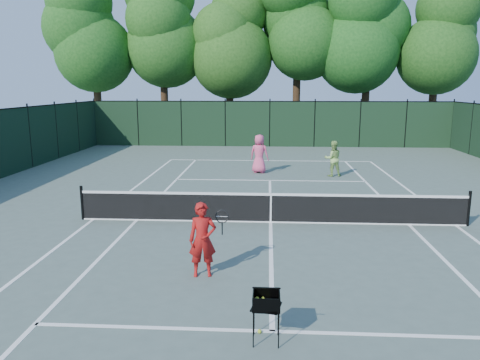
# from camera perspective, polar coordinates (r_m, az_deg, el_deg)

# --- Properties ---
(ground) EXTENTS (90.00, 90.00, 0.00)m
(ground) POSITION_cam_1_polar(r_m,az_deg,el_deg) (14.23, 3.75, -5.19)
(ground) COLOR #4B5B52
(ground) RESTS_ON ground
(sideline_doubles_left) EXTENTS (0.10, 23.77, 0.01)m
(sideline_doubles_left) POSITION_cam_1_polar(r_m,az_deg,el_deg) (15.21, -17.46, -4.60)
(sideline_doubles_left) COLOR white
(sideline_doubles_left) RESTS_ON ground
(sideline_doubles_right) EXTENTS (0.10, 23.77, 0.01)m
(sideline_doubles_right) POSITION_cam_1_polar(r_m,az_deg,el_deg) (15.29, 24.86, -5.07)
(sideline_doubles_right) COLOR white
(sideline_doubles_right) RESTS_ON ground
(sideline_singles_left) EXTENTS (0.10, 23.77, 0.01)m
(sideline_singles_left) POSITION_cam_1_polar(r_m,az_deg,el_deg) (14.78, -12.47, -4.80)
(sideline_singles_left) COLOR white
(sideline_singles_left) RESTS_ON ground
(sideline_singles_right) EXTENTS (0.10, 23.77, 0.01)m
(sideline_singles_right) POSITION_cam_1_polar(r_m,az_deg,el_deg) (14.84, 19.91, -5.16)
(sideline_singles_right) COLOR white
(sideline_singles_right) RESTS_ON ground
(baseline_far) EXTENTS (10.97, 0.10, 0.01)m
(baseline_far) POSITION_cam_1_polar(r_m,az_deg,el_deg) (25.84, 3.63, 2.38)
(baseline_far) COLOR white
(baseline_far) RESTS_ON ground
(service_line_near) EXTENTS (8.23, 0.10, 0.01)m
(service_line_near) POSITION_cam_1_polar(r_m,az_deg,el_deg) (8.30, 3.96, -17.92)
(service_line_near) COLOR white
(service_line_near) RESTS_ON ground
(service_line_far) EXTENTS (8.23, 0.10, 0.01)m
(service_line_far) POSITION_cam_1_polar(r_m,az_deg,el_deg) (20.44, 3.67, -0.04)
(service_line_far) COLOR white
(service_line_far) RESTS_ON ground
(center_service_line) EXTENTS (0.10, 12.80, 0.01)m
(center_service_line) POSITION_cam_1_polar(r_m,az_deg,el_deg) (14.23, 3.75, -5.18)
(center_service_line) COLOR white
(center_service_line) RESTS_ON ground
(tennis_net) EXTENTS (11.69, 0.09, 1.06)m
(tennis_net) POSITION_cam_1_polar(r_m,az_deg,el_deg) (14.10, 3.78, -3.34)
(tennis_net) COLOR black
(tennis_net) RESTS_ON ground
(fence_far) EXTENTS (24.00, 0.05, 3.00)m
(fence_far) POSITION_cam_1_polar(r_m,az_deg,el_deg) (31.74, 3.64, 6.79)
(fence_far) COLOR black
(fence_far) RESTS_ON ground
(tree_0) EXTENTS (6.40, 6.40, 13.14)m
(tree_0) POSITION_cam_1_polar(r_m,az_deg,el_deg) (37.65, -17.42, 17.19)
(tree_0) COLOR black
(tree_0) RESTS_ON ground
(tree_1) EXTENTS (6.80, 6.80, 13.98)m
(tree_1) POSITION_cam_1_polar(r_m,az_deg,el_deg) (36.79, -9.49, 18.52)
(tree_1) COLOR black
(tree_1) RESTS_ON ground
(tree_2) EXTENTS (6.00, 6.00, 12.40)m
(tree_2) POSITION_cam_1_polar(r_m,az_deg,el_deg) (35.74, -1.29, 17.33)
(tree_2) COLOR black
(tree_2) RESTS_ON ground
(tree_3) EXTENTS (7.00, 7.00, 14.45)m
(tree_3) POSITION_cam_1_polar(r_m,az_deg,el_deg) (36.33, 7.12, 19.18)
(tree_3) COLOR black
(tree_3) RESTS_ON ground
(tree_4) EXTENTS (6.20, 6.20, 12.97)m
(tree_4) POSITION_cam_1_polar(r_m,az_deg,el_deg) (36.18, 15.47, 17.52)
(tree_4) COLOR black
(tree_4) RESTS_ON ground
(tree_5) EXTENTS (5.80, 5.80, 12.23)m
(tree_5) POSITION_cam_1_polar(r_m,az_deg,el_deg) (37.91, 22.99, 16.09)
(tree_5) COLOR black
(tree_5) RESTS_ON ground
(coach) EXTENTS (0.86, 0.72, 1.63)m
(coach) POSITION_cam_1_polar(r_m,az_deg,el_deg) (10.17, -4.57, -7.24)
(coach) COLOR #A31412
(coach) RESTS_ON ground
(player_pink) EXTENTS (1.02, 0.81, 1.82)m
(player_pink) POSITION_cam_1_polar(r_m,az_deg,el_deg) (22.09, 2.37, 3.22)
(player_pink) COLOR #E3507C
(player_pink) RESTS_ON ground
(player_green) EXTENTS (0.85, 0.70, 1.62)m
(player_green) POSITION_cam_1_polar(r_m,az_deg,el_deg) (21.66, 11.26, 2.58)
(player_green) COLOR #93C060
(player_green) RESTS_ON ground
(ball_hopper) EXTENTS (0.52, 0.52, 0.84)m
(ball_hopper) POSITION_cam_1_polar(r_m,az_deg,el_deg) (7.70, 3.23, -14.49)
(ball_hopper) COLOR black
(ball_hopper) RESTS_ON ground
(loose_ball_near_cart) EXTENTS (0.07, 0.07, 0.07)m
(loose_ball_near_cart) POSITION_cam_1_polar(r_m,az_deg,el_deg) (8.23, 2.40, -17.95)
(loose_ball_near_cart) COLOR #B8D12A
(loose_ball_near_cart) RESTS_ON ground
(loose_ball_midcourt) EXTENTS (0.07, 0.07, 0.07)m
(loose_ball_midcourt) POSITION_cam_1_polar(r_m,az_deg,el_deg) (11.88, -5.45, -8.47)
(loose_ball_midcourt) COLOR #B3D22A
(loose_ball_midcourt) RESTS_ON ground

